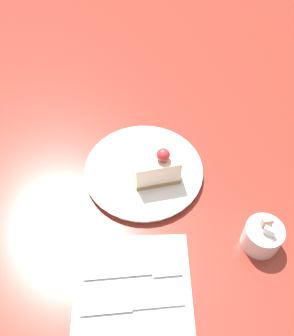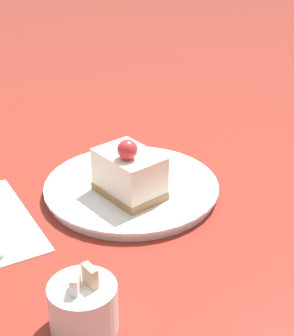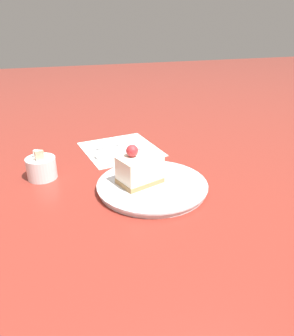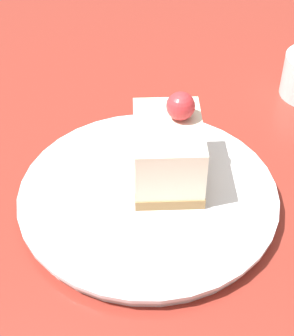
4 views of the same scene
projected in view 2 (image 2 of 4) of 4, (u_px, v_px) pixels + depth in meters
ground_plane at (146, 179)px, 0.85m from camera, size 4.00×4.00×0.00m
plate at (131, 188)px, 0.81m from camera, size 0.25×0.25×0.02m
cake_slice at (129, 173)px, 0.76m from camera, size 0.09×0.11×0.09m
sugar_bowl at (83, 306)px, 0.56m from camera, size 0.07×0.07×0.07m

